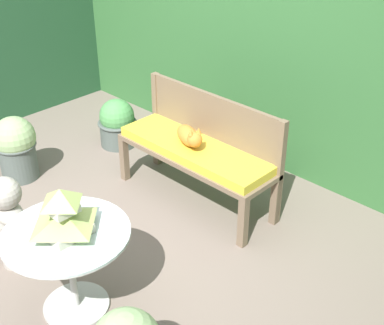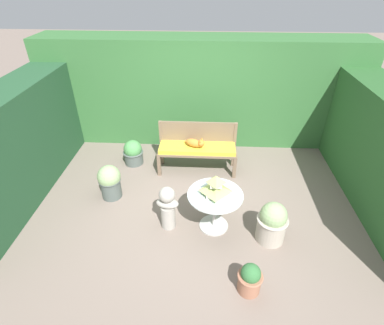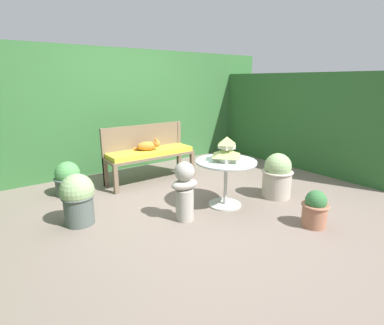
{
  "view_description": "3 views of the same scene",
  "coord_description": "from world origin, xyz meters",
  "views": [
    {
      "loc": [
        2.58,
        -1.73,
        2.56
      ],
      "look_at": [
        0.32,
        0.6,
        0.66
      ],
      "focal_mm": 50.0,
      "sensor_mm": 36.0,
      "label": 1
    },
    {
      "loc": [
        0.14,
        -3.62,
        3.23
      ],
      "look_at": [
        -0.07,
        0.3,
        0.62
      ],
      "focal_mm": 28.0,
      "sensor_mm": 36.0,
      "label": 2
    },
    {
      "loc": [
        -2.21,
        -3.11,
        1.58
      ],
      "look_at": [
        0.22,
        0.19,
        0.45
      ],
      "focal_mm": 28.0,
      "sensor_mm": 36.0,
      "label": 3
    }
  ],
  "objects": [
    {
      "name": "pagoda_birdhouse",
      "position": [
        0.29,
        -0.44,
        0.73
      ],
      "size": [
        0.34,
        0.34,
        0.31
      ],
      "color": "beige",
      "rests_on": "patio_table"
    },
    {
      "name": "garden_bust",
      "position": [
        -0.38,
        -0.47,
        0.37
      ],
      "size": [
        0.34,
        0.23,
        0.7
      ],
      "rotation": [
        0.0,
        0.0,
        -0.13
      ],
      "color": "#A39E93",
      "rests_on": "ground"
    },
    {
      "name": "bench_backrest",
      "position": [
        -0.02,
        1.19,
        0.64
      ],
      "size": [
        1.41,
        0.06,
        0.89
      ],
      "color": "brown",
      "rests_on": "ground"
    },
    {
      "name": "potted_plant_bench_left",
      "position": [
        -1.24,
        1.16,
        0.23
      ],
      "size": [
        0.39,
        0.39,
        0.48
      ],
      "color": "#4C5651",
      "rests_on": "ground"
    },
    {
      "name": "garden_bench",
      "position": [
        -0.02,
        0.99,
        0.44
      ],
      "size": [
        1.41,
        0.45,
        0.52
      ],
      "color": "brown",
      "rests_on": "ground"
    },
    {
      "name": "potted_plant_path_edge",
      "position": [
        -1.39,
        0.15,
        0.31
      ],
      "size": [
        0.37,
        0.37,
        0.59
      ],
      "color": "#4C5651",
      "rests_on": "ground"
    },
    {
      "name": "ground",
      "position": [
        0.0,
        0.0,
        0.0
      ],
      "size": [
        30.0,
        30.0,
        0.0
      ],
      "primitive_type": "plane",
      "color": "#75665B"
    },
    {
      "name": "foliage_hedge_back",
      "position": [
        0.0,
        2.33,
        1.05
      ],
      "size": [
        6.4,
        0.86,
        2.11
      ],
      "primitive_type": "cube",
      "color": "#336633",
      "rests_on": "ground"
    },
    {
      "name": "cat",
      "position": [
        -0.05,
        0.96,
        0.6
      ],
      "size": [
        0.36,
        0.29,
        0.2
      ],
      "rotation": [
        0.0,
        0.0,
        -0.42
      ],
      "color": "orange",
      "rests_on": "garden_bench"
    },
    {
      "name": "patio_table",
      "position": [
        0.29,
        -0.44,
        0.48
      ],
      "size": [
        0.77,
        0.77,
        0.6
      ],
      "color": "#B7B7B2",
      "rests_on": "ground"
    }
  ]
}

